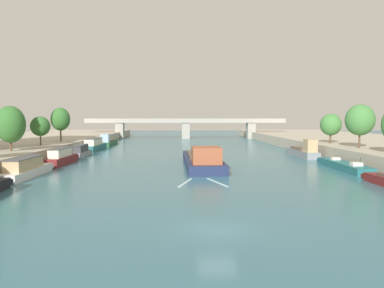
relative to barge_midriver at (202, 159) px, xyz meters
The scene contains 17 objects.
ground_plane 33.74m from the barge_midriver, 91.85° to the right, with size 400.00×400.00×0.00m, color #336675.
quay_right 45.66m from the barge_midriver, 27.80° to the left, with size 36.00×170.00×2.41m, color #B2A893.
barge_midriver is the anchor object (origin of this frame).
wake_behind_barge 15.20m from the barge_midriver, 93.88° to the right, with size 5.60×5.94×0.03m.
moored_boat_left_near 24.91m from the barge_midriver, 156.04° to the right, with size 2.48×12.98×2.51m.
moored_boat_left_upstream 22.46m from the barge_midriver, behind, with size 2.37×11.37×2.65m.
moored_boat_left_gap_after 26.62m from the barge_midriver, 146.36° to the left, with size 1.75×10.51×2.34m.
moored_boat_left_far 36.88m from the barge_midriver, 128.38° to the left, with size 3.10×13.40×2.82m.
moored_boat_left_midway 50.35m from the barge_midriver, 116.80° to the left, with size 2.99×15.45×3.23m.
moored_boat_right_upstream 20.71m from the barge_midriver, 11.78° to the right, with size 2.88×15.40×2.08m.
moored_boat_right_near 24.04m from the barge_midriver, 33.14° to the left, with size 2.48×13.97×3.56m.
tree_left_end_of_row 29.37m from the barge_midriver, behind, with size 4.38×4.38×6.80m.
tree_left_far 31.57m from the barge_midriver, 157.53° to the left, with size 3.51×3.51×5.27m.
tree_left_past_mid 38.43m from the barge_midriver, 139.88° to the left, with size 4.04×4.04×7.18m.
tree_right_distant 27.27m from the barge_midriver, ahead, with size 4.74×4.74×7.23m.
tree_right_past_mid 31.32m from the barge_midriver, 31.05° to the left, with size 4.12×4.12×5.82m.
bridge_far 77.84m from the barge_midriver, 90.80° to the left, with size 70.96×4.40×7.17m.
Camera 1 is at (-2.50, -24.38, 7.38)m, focal length 35.50 mm.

